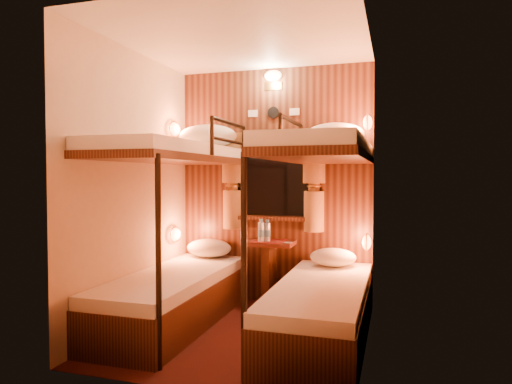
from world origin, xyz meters
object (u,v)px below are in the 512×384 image
(bottle_right, at_px, (267,232))
(table, at_px, (269,265))
(bunk_right, at_px, (321,269))
(bunk_left, at_px, (174,261))
(bottle_left, at_px, (261,232))

(bottle_right, bearing_deg, table, 82.63)
(bunk_right, bearing_deg, bottle_right, 131.50)
(table, bearing_deg, bunk_left, -129.67)
(bunk_left, bearing_deg, table, 50.33)
(bottle_left, xyz_separation_m, bottle_right, (0.06, 0.02, -0.00))
(bunk_right, height_order, bottle_right, bunk_right)
(bunk_left, distance_m, table, 1.02)
(bottle_right, bearing_deg, bottle_left, -157.09)
(table, distance_m, bottle_right, 0.33)
(table, bearing_deg, bottle_right, -97.37)
(bottle_left, bearing_deg, table, 46.99)
(bunk_left, relative_size, bottle_right, 8.67)
(bunk_left, height_order, bunk_right, same)
(bunk_left, height_order, bottle_left, bunk_left)
(bottle_left, bearing_deg, bunk_left, -129.34)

